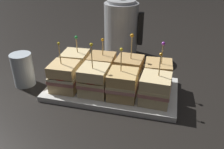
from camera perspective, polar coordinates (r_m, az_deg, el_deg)
ground_plane at (r=0.79m, az=-0.00°, el=-4.13°), size 6.00×6.00×0.00m
serving_platter at (r=0.79m, az=-0.00°, el=-3.58°), size 0.42×0.23×0.02m
sandwich_front_far_left at (r=0.77m, az=-11.30°, el=-0.52°), size 0.09×0.09×0.16m
sandwich_front_center_left at (r=0.74m, az=-4.28°, el=-1.40°), size 0.09×0.09×0.17m
sandwich_front_center_right at (r=0.72m, az=2.58°, el=-2.44°), size 0.09×0.09×0.16m
sandwich_front_far_right at (r=0.70m, az=10.36°, el=-3.46°), size 0.09×0.09×0.16m
sandwich_back_far_left at (r=0.84m, az=-8.71°, el=2.48°), size 0.09×0.09×0.15m
sandwich_back_center_left at (r=0.81m, az=-2.44°, el=1.70°), size 0.09×0.09×0.15m
sandwich_back_center_right at (r=0.79m, az=4.16°, el=1.01°), size 0.09×0.09×0.17m
sandwich_back_far_right at (r=0.79m, az=10.95°, el=0.05°), size 0.09×0.09×0.16m
kettle_steel at (r=1.03m, az=2.24°, el=10.91°), size 0.17×0.14×0.26m
drinking_glass at (r=0.86m, az=-20.64°, el=1.11°), size 0.07×0.07×0.11m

